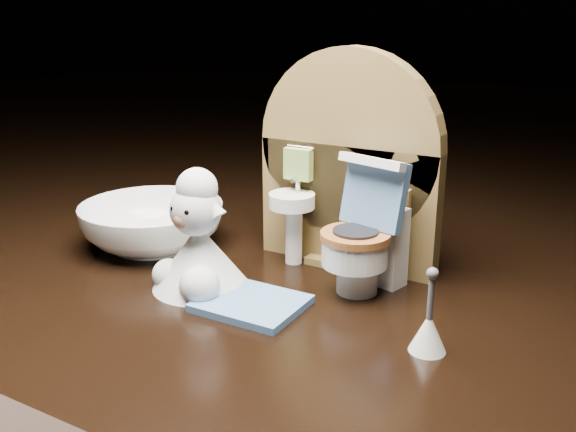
# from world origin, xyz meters

# --- Properties ---
(backdrop_panel) EXTENTS (0.13, 0.05, 0.15)m
(backdrop_panel) POSITION_xyz_m (-0.00, 0.06, 0.07)
(backdrop_panel) COLOR brown
(backdrop_panel) RESTS_ON ground
(toy_toilet) EXTENTS (0.05, 0.06, 0.09)m
(toy_toilet) POSITION_xyz_m (0.03, 0.03, 0.03)
(toy_toilet) COLOR white
(toy_toilet) RESTS_ON ground
(bath_mat) EXTENTS (0.06, 0.05, 0.00)m
(bath_mat) POSITION_xyz_m (-0.02, -0.03, 0.00)
(bath_mat) COLOR #537BAA
(bath_mat) RESTS_ON ground
(toilet_brush) EXTENTS (0.02, 0.02, 0.05)m
(toilet_brush) POSITION_xyz_m (0.09, -0.03, 0.01)
(toilet_brush) COLOR white
(toilet_brush) RESTS_ON ground
(plush_lamb) EXTENTS (0.06, 0.06, 0.08)m
(plush_lamb) POSITION_xyz_m (-0.06, -0.02, 0.03)
(plush_lamb) COLOR silver
(plush_lamb) RESTS_ON ground
(ceramic_bowl) EXTENTS (0.11, 0.11, 0.03)m
(ceramic_bowl) POSITION_xyz_m (-0.14, 0.02, 0.02)
(ceramic_bowl) COLOR white
(ceramic_bowl) RESTS_ON ground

